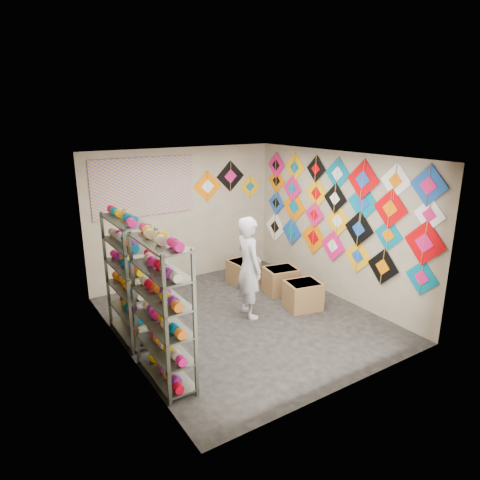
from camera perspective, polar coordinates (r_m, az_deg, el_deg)
ground at (r=7.33m, az=0.62°, el=-10.49°), size 4.50×4.50×0.00m
room_walls at (r=6.74m, az=0.66°, el=2.07°), size 4.50×4.50×4.50m
shelf_rack_front at (r=5.49m, az=-10.24°, el=-9.44°), size 0.40×1.10×1.90m
shelf_rack_back at (r=6.62m, az=-14.62°, el=-5.10°), size 0.40×1.10×1.90m
string_spools at (r=6.01m, az=-12.71°, el=-6.25°), size 0.12×2.36×0.12m
kite_wall_display at (r=7.95m, az=12.82°, el=3.75°), size 0.06×4.34×2.07m
back_wall_kites at (r=9.06m, az=-1.84°, el=7.69°), size 1.63×0.02×0.84m
poster at (r=8.28m, az=-12.64°, el=6.91°), size 2.00×0.01×1.10m
shopkeeper at (r=7.12m, az=1.19°, el=-3.67°), size 0.74×0.57×1.74m
carton_a at (r=7.69m, az=8.37°, el=-7.30°), size 0.68×0.60×0.49m
carton_b at (r=8.29m, az=5.48°, el=-5.37°), size 0.68×0.59×0.49m
carton_c at (r=8.68m, az=0.41°, el=-4.32°), size 0.52×0.57×0.48m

